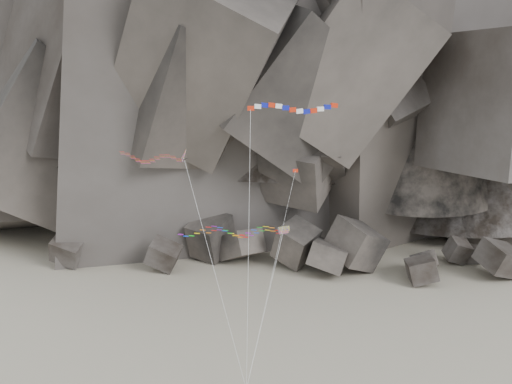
# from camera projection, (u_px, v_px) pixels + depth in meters

# --- Properties ---
(ground) EXTENTS (260.00, 260.00, 0.00)m
(ground) POSITION_uv_depth(u_px,v_px,m) (226.00, 375.00, 61.49)
(ground) COLOR gray
(ground) RESTS_ON ground
(headland) EXTENTS (110.00, 70.00, 84.00)m
(headland) POSITION_uv_depth(u_px,v_px,m) (269.00, 26.00, 121.28)
(headland) COLOR #504741
(headland) RESTS_ON ground
(boulder_field) EXTENTS (77.57, 15.94, 9.57)m
(boulder_field) POSITION_uv_depth(u_px,v_px,m) (304.00, 255.00, 94.52)
(boulder_field) COLOR #47423F
(boulder_field) RESTS_ON ground
(delta_kite) EXTENTS (15.47, 10.24, 22.52)m
(delta_kite) POSITION_uv_depth(u_px,v_px,m) (148.00, 157.00, 62.00)
(delta_kite) COLOR red
(delta_kite) RESTS_ON ground
(banner_kite) EXTENTS (8.89, 7.09, 27.59)m
(banner_kite) POSITION_uv_depth(u_px,v_px,m) (292.00, 110.00, 55.79)
(banner_kite) COLOR red
(banner_kite) RESTS_ON ground
(parafoil_kite) EXTENTS (13.14, 10.47, 14.20)m
(parafoil_kite) POSITION_uv_depth(u_px,v_px,m) (227.00, 231.00, 63.21)
(parafoil_kite) COLOR yellow
(parafoil_kite) RESTS_ON ground
(pennant_kite) EXTENTS (4.66, 6.37, 20.92)m
(pennant_kite) POSITION_uv_depth(u_px,v_px,m) (283.00, 223.00, 56.99)
(pennant_kite) COLOR red
(pennant_kite) RESTS_ON ground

